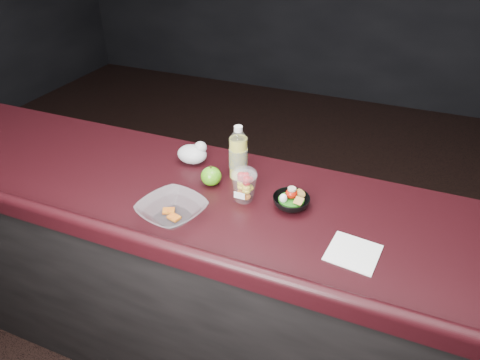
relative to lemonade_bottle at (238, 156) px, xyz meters
name	(u,v)px	position (x,y,z in m)	size (l,w,h in m)	color
counter	(226,287)	(0.00, -0.16, -0.61)	(4.06, 0.71, 1.02)	black
lemonade_bottle	(238,156)	(0.00, 0.00, 0.00)	(0.08, 0.08, 0.23)	gold
fruit_cup	(244,184)	(0.08, -0.14, -0.03)	(0.10, 0.10, 0.14)	white
green_apple	(211,176)	(-0.08, -0.10, -0.06)	(0.08, 0.08, 0.09)	#2E830F
plastic_bag	(193,153)	(-0.23, 0.03, -0.05)	(0.13, 0.11, 0.10)	silver
snack_bowl	(291,201)	(0.26, -0.12, -0.07)	(0.18, 0.18, 0.08)	black
takeout_bowl	(172,210)	(-0.12, -0.34, -0.07)	(0.29, 0.29, 0.06)	silver
paper_napkin	(353,253)	(0.53, -0.29, -0.09)	(0.16, 0.16, 0.00)	white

